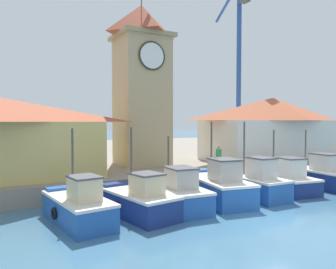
{
  "coord_description": "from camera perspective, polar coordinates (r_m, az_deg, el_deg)",
  "views": [
    {
      "loc": [
        -10.91,
        -9.93,
        4.38
      ],
      "look_at": [
        -0.35,
        9.77,
        3.5
      ],
      "focal_mm": 35.0,
      "sensor_mm": 36.0,
      "label": 1
    }
  ],
  "objects": [
    {
      "name": "ground_plane",
      "position": [
        15.39,
        19.29,
        -14.41
      ],
      "size": [
        300.0,
        300.0,
        0.0
      ],
      "primitive_type": "plane",
      "color": "teal"
    },
    {
      "name": "quay_wharf",
      "position": [
        39.43,
        -12.03,
        -3.41
      ],
      "size": [
        120.0,
        40.0,
        1.04
      ],
      "primitive_type": "cube",
      "color": "gray",
      "rests_on": "ground"
    },
    {
      "name": "fishing_boat_far_left",
      "position": [
        14.94,
        -15.38,
        -11.96
      ],
      "size": [
        2.41,
        4.76,
        4.08
      ],
      "color": "#2356A8",
      "rests_on": "ground"
    },
    {
      "name": "fishing_boat_left_outer",
      "position": [
        15.57,
        -5.22,
        -11.34
      ],
      "size": [
        2.7,
        4.7,
        4.11
      ],
      "color": "navy",
      "rests_on": "ground"
    },
    {
      "name": "fishing_boat_left_inner",
      "position": [
        17.0,
        1.03,
        -10.12
      ],
      "size": [
        2.4,
        5.31,
        3.61
      ],
      "color": "#2356A8",
      "rests_on": "ground"
    },
    {
      "name": "fishing_boat_mid_left",
      "position": [
        18.42,
        8.56,
        -8.9
      ],
      "size": [
        2.94,
        5.5,
        4.39
      ],
      "color": "#2356A8",
      "rests_on": "ground"
    },
    {
      "name": "fishing_boat_center",
      "position": [
        19.87,
        14.34,
        -8.19
      ],
      "size": [
        2.06,
        4.78,
        4.38
      ],
      "color": "#2356A8",
      "rests_on": "ground"
    },
    {
      "name": "fishing_boat_mid_right",
      "position": [
        22.21,
        19.04,
        -7.38
      ],
      "size": [
        2.86,
        5.5,
        3.84
      ],
      "color": "navy",
      "rests_on": "ground"
    },
    {
      "name": "fishing_boat_right_inner",
      "position": [
        24.41,
        24.05,
        -6.43
      ],
      "size": [
        2.08,
        5.24,
        3.81
      ],
      "color": "navy",
      "rests_on": "ground"
    },
    {
      "name": "clock_tower",
      "position": [
        25.68,
        -4.6,
        9.19
      ],
      "size": [
        4.08,
        4.08,
        13.89
      ],
      "color": "tan",
      "rests_on": "quay_wharf"
    },
    {
      "name": "warehouse_right",
      "position": [
        31.33,
        17.75,
        1.2
      ],
      "size": [
        13.17,
        5.83,
        5.51
      ],
      "color": "silver",
      "rests_on": "quay_wharf"
    },
    {
      "name": "port_crane_near",
      "position": [
        40.1,
        12.08,
        9.06
      ],
      "size": [
        3.59,
        9.53,
        20.28
      ],
      "color": "navy",
      "rests_on": "quay_wharf"
    },
    {
      "name": "dock_worker_near_tower",
      "position": [
        23.56,
        8.81,
        -3.85
      ],
      "size": [
        0.34,
        0.22,
        1.62
      ],
      "color": "#33333D",
      "rests_on": "quay_wharf"
    }
  ]
}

